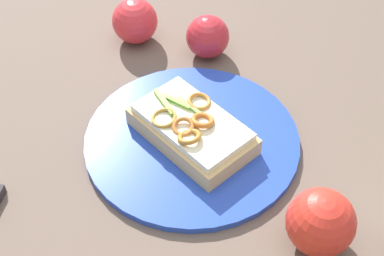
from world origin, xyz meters
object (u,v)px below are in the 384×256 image
at_px(apple_4, 135,21).
at_px(plate, 192,140).
at_px(apple_0, 321,222).
at_px(apple_3, 208,37).
at_px(sandwich, 192,128).

bearing_deg(apple_4, plate, -78.43).
bearing_deg(apple_4, apple_0, -68.68).
bearing_deg(apple_4, apple_3, -28.21).
distance_m(plate, apple_3, 0.21).
xyz_separation_m(plate, apple_4, (-0.05, 0.26, 0.03)).
distance_m(apple_3, apple_4, 0.13).
bearing_deg(apple_0, apple_3, 98.87).
relative_size(plate, apple_4, 3.98).
bearing_deg(apple_3, apple_0, -81.13).
distance_m(sandwich, apple_3, 0.20).
xyz_separation_m(plate, sandwich, (-0.00, -0.00, 0.03)).
xyz_separation_m(sandwich, apple_4, (-0.05, 0.26, 0.01)).
bearing_deg(sandwich, apple_0, 0.57).
height_order(plate, apple_3, apple_3).
bearing_deg(apple_3, plate, -107.42).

